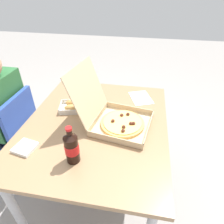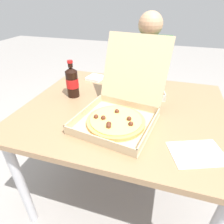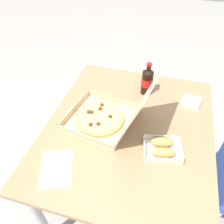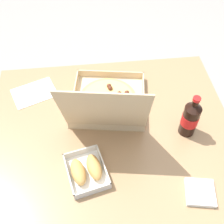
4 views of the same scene
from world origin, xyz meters
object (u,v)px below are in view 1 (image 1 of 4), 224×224
at_px(chair, 13,134).
at_px(pizza_box_open, 116,118).
at_px(bread_side_box, 73,106).
at_px(napkin_pile, 25,147).
at_px(paper_menu, 141,98).
at_px(cola_bottle, 72,147).

distance_m(chair, pizza_box_open, 0.88).
relative_size(bread_side_box, napkin_pile, 1.99).
distance_m(pizza_box_open, napkin_pile, 0.56).
bearing_deg(pizza_box_open, chair, 88.70).
bearing_deg(chair, pizza_box_open, -91.30).
xyz_separation_m(paper_menu, napkin_pile, (-0.67, 0.61, 0.01)).
xyz_separation_m(chair, napkin_pile, (-0.33, -0.37, 0.24)).
distance_m(bread_side_box, cola_bottle, 0.49).
relative_size(pizza_box_open, bread_side_box, 2.38).
bearing_deg(paper_menu, napkin_pile, 116.30).
height_order(cola_bottle, paper_menu, cola_bottle).
bearing_deg(cola_bottle, chair, 61.65).
relative_size(chair, paper_menu, 3.95).
relative_size(pizza_box_open, napkin_pile, 4.73).
bearing_deg(bread_side_box, cola_bottle, -160.67).
height_order(bread_side_box, napkin_pile, bread_side_box).
relative_size(cola_bottle, paper_menu, 1.07).
height_order(cola_bottle, napkin_pile, cola_bottle).
height_order(bread_side_box, cola_bottle, cola_bottle).
relative_size(cola_bottle, napkin_pile, 2.04).
distance_m(chair, napkin_pile, 0.55).
relative_size(paper_menu, napkin_pile, 1.91).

